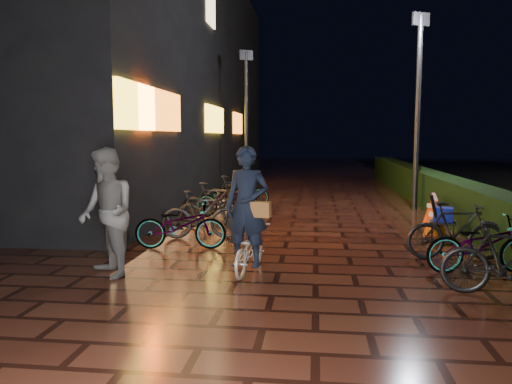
# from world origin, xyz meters

# --- Properties ---
(ground) EXTENTS (80.00, 80.00, 0.00)m
(ground) POSITION_xyz_m (0.00, 0.00, 0.00)
(ground) COLOR #381911
(ground) RESTS_ON ground
(hedge) EXTENTS (0.70, 20.00, 1.00)m
(hedge) POSITION_xyz_m (3.30, 8.00, 0.50)
(hedge) COLOR black
(hedge) RESTS_ON ground
(bystander_person) EXTENTS (1.14, 1.15, 1.88)m
(bystander_person) POSITION_xyz_m (-2.99, -1.06, 0.94)
(bystander_person) COLOR slate
(bystander_person) RESTS_ON ground
(storefront_block) EXTENTS (12.09, 22.00, 9.00)m
(storefront_block) POSITION_xyz_m (-9.50, 11.50, 4.50)
(storefront_block) COLOR black
(storefront_block) RESTS_ON ground
(lamp_post_hedge) EXTENTS (0.49, 0.28, 5.33)m
(lamp_post_hedge) POSITION_xyz_m (2.73, 6.37, 2.93)
(lamp_post_hedge) COLOR black
(lamp_post_hedge) RESTS_ON ground
(lamp_post_sf) EXTENTS (0.46, 0.26, 4.95)m
(lamp_post_sf) POSITION_xyz_m (-2.43, 9.38, 2.72)
(lamp_post_sf) COLOR black
(lamp_post_sf) RESTS_ON ground
(cyclist) EXTENTS (0.71, 1.38, 1.89)m
(cyclist) POSITION_xyz_m (-1.00, -0.64, 0.70)
(cyclist) COLOR silver
(cyclist) RESTS_ON ground
(traffic_barrier) EXTENTS (0.72, 1.80, 0.73)m
(traffic_barrier) POSITION_xyz_m (2.56, 3.32, 0.36)
(traffic_barrier) COLOR orange
(traffic_barrier) RESTS_ON ground
(cart_assembly) EXTENTS (0.62, 0.52, 0.93)m
(cart_assembly) POSITION_xyz_m (2.45, 2.14, 0.48)
(cart_assembly) COLOR black
(cart_assembly) RESTS_ON ground
(parked_bikes_storefront) EXTENTS (1.97, 6.28, 0.96)m
(parked_bikes_storefront) POSITION_xyz_m (-2.28, 3.64, 0.45)
(parked_bikes_storefront) COLOR black
(parked_bikes_storefront) RESTS_ON ground
(parked_bikes_hedge) EXTENTS (1.81, 2.52, 0.96)m
(parked_bikes_hedge) POSITION_xyz_m (2.37, -0.34, 0.46)
(parked_bikes_hedge) COLOR black
(parked_bikes_hedge) RESTS_ON ground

